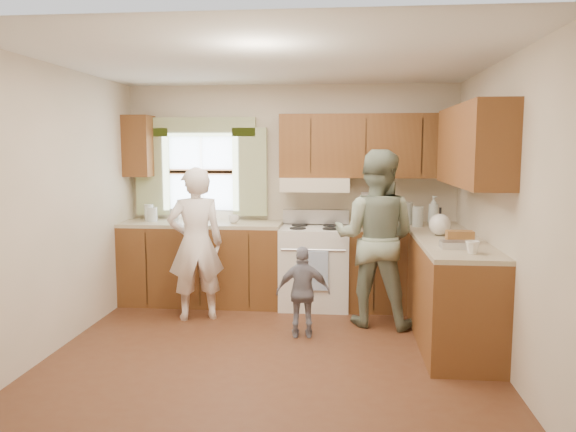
# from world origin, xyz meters

# --- Properties ---
(room) EXTENTS (3.80, 3.80, 3.80)m
(room) POSITION_xyz_m (0.00, 0.00, 1.25)
(room) COLOR #522B19
(room) RESTS_ON ground
(kitchen_fixtures) EXTENTS (3.80, 2.25, 2.15)m
(kitchen_fixtures) POSITION_xyz_m (0.61, 1.08, 0.84)
(kitchen_fixtures) COLOR #47220F
(kitchen_fixtures) RESTS_ON ground
(stove) EXTENTS (0.76, 0.67, 1.07)m
(stove) POSITION_xyz_m (0.30, 1.44, 0.47)
(stove) COLOR silver
(stove) RESTS_ON ground
(woman_left) EXTENTS (0.68, 0.56, 1.59)m
(woman_left) POSITION_xyz_m (-0.90, 0.85, 0.79)
(woman_left) COLOR white
(woman_left) RESTS_ON ground
(woman_right) EXTENTS (0.99, 0.85, 1.76)m
(woman_right) POSITION_xyz_m (0.94, 0.85, 0.88)
(woman_right) COLOR #2B4833
(woman_right) RESTS_ON ground
(child) EXTENTS (0.52, 0.25, 0.87)m
(child) POSITION_xyz_m (0.25, 0.38, 0.43)
(child) COLOR gray
(child) RESTS_ON ground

